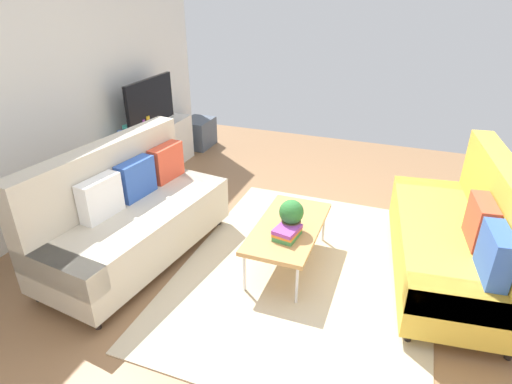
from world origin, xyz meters
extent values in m
plane|color=#936B47|center=(0.00, 0.00, 0.00)|extent=(7.68, 7.68, 0.00)
cube|color=white|center=(0.00, 2.80, 1.45)|extent=(6.40, 0.12, 2.90)
cube|color=beige|center=(0.12, -0.09, 0.01)|extent=(2.90, 2.20, 0.01)
cube|color=beige|center=(-0.23, 1.46, 0.32)|extent=(1.99, 1.07, 0.44)
cube|color=beige|center=(-0.19, 1.78, 0.82)|extent=(1.91, 0.43, 0.56)
cube|color=beige|center=(0.61, 1.36, 0.43)|extent=(0.30, 0.86, 0.22)
cube|color=beige|center=(-1.08, 1.57, 0.43)|extent=(0.30, 0.86, 0.22)
cylinder|color=black|center=(0.59, 1.02, 0.05)|extent=(0.05, 0.05, 0.10)
cylinder|color=black|center=(-1.14, 1.23, 0.05)|extent=(0.05, 0.05, 0.10)
cylinder|color=black|center=(0.67, 1.69, 0.05)|extent=(0.05, 0.05, 0.10)
cylinder|color=black|center=(-1.05, 1.91, 0.05)|extent=(0.05, 0.05, 0.10)
cube|color=#D84C33|center=(0.45, 1.52, 0.72)|extent=(0.41, 0.19, 0.36)
cube|color=#3359B2|center=(0.00, 1.58, 0.72)|extent=(0.41, 0.19, 0.36)
cube|color=white|center=(-0.44, 1.63, 0.72)|extent=(0.41, 0.19, 0.36)
cube|color=gold|center=(0.47, -1.24, 0.32)|extent=(1.99, 1.06, 0.44)
cube|color=gold|center=(0.51, -1.55, 0.82)|extent=(1.91, 0.43, 0.56)
cube|color=gold|center=(-0.38, -1.34, 0.43)|extent=(0.30, 0.86, 0.22)
cube|color=gold|center=(1.31, -1.13, 0.43)|extent=(0.30, 0.86, 0.22)
cylinder|color=black|center=(-0.44, -1.00, 0.05)|extent=(0.05, 0.05, 0.10)
cylinder|color=black|center=(1.29, -0.79, 0.05)|extent=(0.05, 0.05, 0.10)
cylinder|color=black|center=(-0.36, -1.68, 0.05)|extent=(0.05, 0.05, 0.10)
cylinder|color=black|center=(1.37, -1.47, 0.05)|extent=(0.05, 0.05, 0.10)
cube|color=#3359B2|center=(-0.18, -1.46, 0.72)|extent=(0.41, 0.19, 0.36)
cube|color=#D84C33|center=(0.27, -1.40, 0.72)|extent=(0.41, 0.19, 0.36)
cube|color=#B7844C|center=(0.17, 0.11, 0.40)|extent=(1.10, 0.56, 0.04)
cylinder|color=silver|center=(-0.33, 0.34, 0.19)|extent=(0.02, 0.02, 0.38)
cylinder|color=silver|center=(0.67, 0.34, 0.19)|extent=(0.02, 0.02, 0.38)
cylinder|color=silver|center=(-0.33, -0.12, 0.19)|extent=(0.02, 0.02, 0.38)
cylinder|color=silver|center=(0.67, -0.12, 0.19)|extent=(0.02, 0.02, 0.38)
cube|color=silver|center=(1.61, 2.46, 0.32)|extent=(1.40, 0.44, 0.64)
cube|color=black|center=(1.61, 2.44, 0.66)|extent=(0.36, 0.20, 0.04)
cube|color=black|center=(1.61, 2.44, 0.98)|extent=(1.00, 0.05, 0.60)
cube|color=#4C5666|center=(2.71, 2.36, 0.22)|extent=(0.52, 0.40, 0.44)
cylinder|color=brown|center=(0.09, 0.07, 0.47)|extent=(0.17, 0.17, 0.10)
sphere|color=#2D7233|center=(0.09, 0.07, 0.61)|extent=(0.21, 0.21, 0.21)
cube|color=#3F8C4C|center=(-0.02, 0.07, 0.44)|extent=(0.26, 0.21, 0.04)
cube|color=orange|center=(-0.02, 0.07, 0.47)|extent=(0.26, 0.21, 0.02)
cube|color=purple|center=(-0.02, 0.07, 0.50)|extent=(0.27, 0.22, 0.03)
cylinder|color=#4C72B2|center=(1.03, 2.51, 0.70)|extent=(0.09, 0.09, 0.12)
cylinder|color=#33B29E|center=(1.18, 2.51, 0.71)|extent=(0.14, 0.14, 0.14)
cylinder|color=purple|center=(1.38, 2.42, 0.73)|extent=(0.05, 0.05, 0.17)
cylinder|color=gold|center=(1.48, 2.42, 0.74)|extent=(0.06, 0.06, 0.19)
camera|label=1|loc=(-3.00, -0.77, 2.40)|focal=29.72mm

